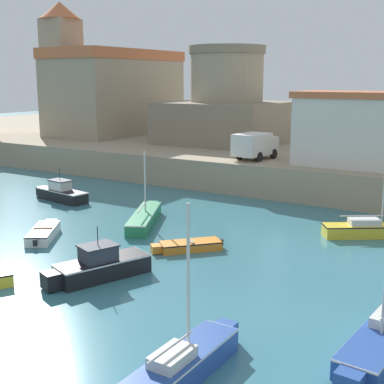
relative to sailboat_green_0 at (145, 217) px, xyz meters
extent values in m
cube|color=gray|center=(1.29, 30.57, 0.85)|extent=(120.00, 40.00, 2.57)
cube|color=#237A4C|center=(0.06, -0.11, -0.04)|extent=(3.96, 6.18, 0.78)
cube|color=#237A4C|center=(-1.49, 2.94, -0.04)|extent=(0.88, 0.82, 0.67)
cube|color=white|center=(0.06, -0.11, 0.31)|extent=(4.00, 6.24, 0.07)
cylinder|color=silver|center=(-0.15, 0.31, 2.30)|extent=(0.10, 0.10, 3.90)
cylinder|color=silver|center=(0.41, -0.81, 0.90)|extent=(1.35, 2.56, 0.08)
cube|color=#284C9E|center=(16.65, -11.98, -0.07)|extent=(0.86, 0.72, 0.62)
cube|color=black|center=(-9.40, 2.01, -0.01)|extent=(4.74, 2.07, 0.85)
cube|color=black|center=(-11.99, 2.38, -0.01)|extent=(0.75, 0.87, 0.72)
cube|color=white|center=(-9.40, 2.01, 0.37)|extent=(4.79, 2.09, 0.07)
cube|color=silver|center=(-9.63, 2.04, 0.76)|extent=(1.74, 1.29, 0.69)
cube|color=#2D333D|center=(-9.63, 2.04, 1.14)|extent=(1.89, 1.38, 0.08)
cylinder|color=black|center=(-9.63, 2.04, 1.63)|extent=(0.04, 0.04, 0.90)
cube|color=yellow|center=(13.28, 4.99, -0.07)|extent=(5.65, 4.40, 0.73)
cube|color=black|center=(13.28, 4.99, 0.26)|extent=(5.70, 4.44, 0.07)
cylinder|color=silver|center=(13.65, 5.24, 2.13)|extent=(0.10, 0.10, 3.67)
cylinder|color=silver|center=(12.67, 4.57, 0.85)|extent=(2.27, 1.57, 0.08)
cube|color=silver|center=(12.79, 4.66, 0.48)|extent=(1.98, 1.74, 0.36)
cube|color=white|center=(-3.16, -5.72, -0.14)|extent=(3.09, 3.72, 0.60)
cube|color=white|center=(-4.34, -3.98, -0.14)|extent=(0.91, 0.88, 0.51)
cube|color=black|center=(-3.16, -5.72, 0.12)|extent=(3.12, 3.76, 0.07)
cube|color=#997F5B|center=(-3.16, -5.72, 0.20)|extent=(1.02, 0.78, 0.08)
cube|color=black|center=(-2.08, -7.32, -0.09)|extent=(0.28, 0.28, 0.36)
cube|color=black|center=(4.01, -8.62, 0.01)|extent=(3.07, 4.72, 0.88)
cube|color=black|center=(3.10, -11.04, 0.01)|extent=(1.09, 0.99, 0.75)
cube|color=white|center=(4.01, -8.62, 0.41)|extent=(3.10, 4.76, 0.07)
cube|color=#333842|center=(3.93, -8.83, 0.79)|extent=(1.68, 1.88, 0.68)
cube|color=#2D333D|center=(3.93, -8.83, 1.17)|extent=(1.80, 2.03, 0.08)
cylinder|color=black|center=(3.93, -8.83, 1.66)|extent=(0.04, 0.04, 0.90)
cube|color=#284C9E|center=(11.99, -14.05, -0.02)|extent=(1.36, 5.08, 0.83)
cube|color=#284C9E|center=(12.02, -11.22, -0.02)|extent=(0.72, 0.60, 0.71)
cube|color=white|center=(11.99, -14.05, 0.36)|extent=(1.38, 5.13, 0.07)
cylinder|color=silver|center=(11.99, -13.67, 2.80)|extent=(0.10, 0.10, 4.80)
cylinder|color=silver|center=(11.98, -14.68, 0.95)|extent=(0.11, 2.28, 0.08)
cube|color=silver|center=(11.98, -14.55, 0.58)|extent=(0.93, 1.53, 0.36)
cube|color=orange|center=(5.38, -2.97, -0.19)|extent=(3.12, 3.26, 0.49)
cube|color=orange|center=(4.08, -4.39, -0.19)|extent=(0.86, 0.85, 0.42)
cube|color=black|center=(5.38, -2.97, 0.02)|extent=(3.16, 3.29, 0.07)
cube|color=#997F5B|center=(5.38, -2.97, 0.10)|extent=(0.89, 0.84, 0.08)
cube|color=black|center=(6.57, -1.66, -0.14)|extent=(0.28, 0.28, 0.36)
cube|color=gray|center=(-22.71, 24.68, 6.53)|extent=(8.72, 17.06, 8.79)
cube|color=#C1663D|center=(-22.71, 24.68, 11.52)|extent=(8.89, 17.40, 1.20)
cube|color=gray|center=(-28.98, 22.12, 8.97)|extent=(3.81, 3.81, 13.69)
cone|color=#C1663D|center=(-28.98, 22.12, 16.82)|extent=(4.95, 4.95, 2.00)
cube|color=gray|center=(-6.71, 23.46, 4.25)|extent=(11.92, 11.92, 4.24)
cylinder|color=gray|center=(-6.71, 23.46, 6.70)|extent=(7.57, 7.57, 9.14)
cylinder|color=gray|center=(-6.71, 23.46, 11.68)|extent=(7.95, 7.95, 0.80)
cube|color=silver|center=(9.29, 14.89, 4.73)|extent=(8.79, 4.88, 5.20)
cube|color=#C1663D|center=(9.29, 14.89, 7.58)|extent=(9.23, 5.13, 0.50)
cube|color=silver|center=(1.17, 13.34, 3.43)|extent=(2.49, 3.44, 1.80)
cube|color=silver|center=(1.43, 15.37, 3.23)|extent=(2.15, 1.54, 1.40)
cube|color=#334756|center=(1.49, 15.82, 3.43)|extent=(1.80, 0.35, 0.70)
cylinder|color=black|center=(0.48, 15.39, 2.53)|extent=(0.38, 0.83, 0.80)
cylinder|color=black|center=(2.36, 15.15, 2.53)|extent=(0.38, 0.83, 0.80)
cylinder|color=black|center=(0.18, 13.06, 2.53)|extent=(0.38, 0.83, 0.80)
cylinder|color=black|center=(2.06, 12.82, 2.53)|extent=(0.38, 0.83, 0.80)
camera|label=1|loc=(20.29, -26.77, 8.86)|focal=50.00mm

